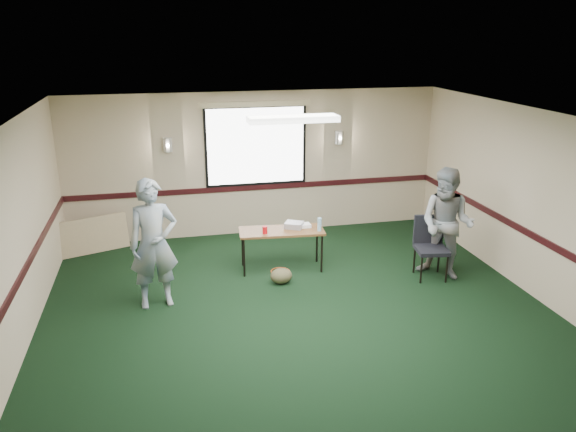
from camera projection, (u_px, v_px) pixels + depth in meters
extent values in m
plane|color=black|center=(310.00, 335.00, 7.26)|extent=(8.00, 8.00, 0.00)
plane|color=#CCAF93|center=(256.00, 164.00, 10.53)|extent=(7.00, 0.00, 7.00)
plane|color=#CCAF93|center=(1.00, 263.00, 6.09)|extent=(0.00, 8.00, 8.00)
plane|color=#CCAF93|center=(562.00, 217.00, 7.57)|extent=(0.00, 8.00, 8.00)
plane|color=silver|center=(313.00, 127.00, 6.40)|extent=(8.00, 8.00, 0.00)
cube|color=black|center=(257.00, 187.00, 10.66)|extent=(7.00, 0.03, 0.10)
cube|color=black|center=(9.00, 300.00, 6.24)|extent=(0.03, 8.00, 0.10)
cube|color=black|center=(556.00, 248.00, 7.71)|extent=(0.03, 8.00, 0.10)
cube|color=black|center=(256.00, 146.00, 10.39)|extent=(1.90, 0.01, 1.50)
cube|color=white|center=(256.00, 146.00, 10.39)|extent=(1.80, 0.02, 1.40)
cube|color=beige|center=(255.00, 104.00, 10.15)|extent=(2.05, 0.08, 0.10)
cylinder|color=silver|center=(168.00, 145.00, 9.99)|extent=(0.16, 0.16, 0.25)
cylinder|color=silver|center=(339.00, 137.00, 10.67)|extent=(0.16, 0.16, 0.25)
cube|color=white|center=(293.00, 119.00, 7.35)|extent=(1.20, 0.32, 0.08)
cube|color=#4E2316|center=(282.00, 231.00, 9.05)|extent=(1.40, 0.67, 0.04)
cylinder|color=black|center=(244.00, 258.00, 8.87)|extent=(0.03, 0.03, 0.64)
cylinder|color=black|center=(322.00, 254.00, 9.03)|extent=(0.03, 0.03, 0.64)
cylinder|color=black|center=(243.00, 248.00, 9.28)|extent=(0.03, 0.03, 0.64)
cylinder|color=black|center=(317.00, 244.00, 9.44)|extent=(0.03, 0.03, 0.64)
cube|color=#9999A1|center=(294.00, 225.00, 9.13)|extent=(0.36, 0.34, 0.09)
cube|color=white|center=(304.00, 225.00, 9.18)|extent=(0.22, 0.18, 0.05)
cylinder|color=red|center=(265.00, 230.00, 8.87)|extent=(0.08, 0.08, 0.12)
cylinder|color=#91C9ED|center=(319.00, 224.00, 8.97)|extent=(0.07, 0.07, 0.22)
ellipsoid|color=#484829|center=(281.00, 276.00, 8.70)|extent=(0.37, 0.29, 0.24)
torus|color=#CD4E19|center=(280.00, 271.00, 9.14)|extent=(0.32, 0.32, 0.02)
cube|color=tan|center=(93.00, 235.00, 9.85)|extent=(1.22, 0.59, 0.63)
cube|color=black|center=(431.00, 250.00, 8.79)|extent=(0.55, 0.55, 0.06)
cube|color=black|center=(428.00, 229.00, 8.92)|extent=(0.48, 0.13, 0.47)
cylinder|color=black|center=(421.00, 270.00, 8.67)|extent=(0.03, 0.03, 0.44)
cylinder|color=black|center=(447.00, 269.00, 8.69)|extent=(0.03, 0.03, 0.44)
cylinder|color=black|center=(414.00, 260.00, 9.05)|extent=(0.03, 0.03, 0.44)
cylinder|color=black|center=(439.00, 259.00, 9.07)|extent=(0.03, 0.03, 0.44)
imported|color=#446297|center=(154.00, 244.00, 7.78)|extent=(0.73, 0.53, 1.85)
imported|color=#769BB9|center=(447.00, 224.00, 8.71)|extent=(1.08, 1.08, 1.77)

